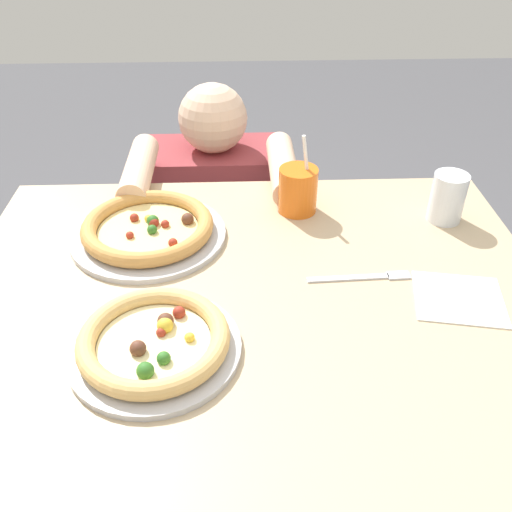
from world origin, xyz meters
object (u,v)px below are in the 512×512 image
drink_cup_colored (298,190)px  pizza_near (154,342)px  water_cup_clear (448,197)px  diner_seated (219,243)px  pizza_far (148,229)px  fork (364,277)px

drink_cup_colored → pizza_near: bearing=-122.1°
pizza_near → water_cup_clear: 0.72m
water_cup_clear → diner_seated: 0.78m
pizza_far → fork: size_ratio=1.63×
pizza_far → diner_seated: 0.61m
pizza_far → drink_cup_colored: (0.33, 0.10, 0.03)m
pizza_far → drink_cup_colored: bearing=17.2°
pizza_far → fork: 0.46m
pizza_far → diner_seated: (0.13, 0.47, -0.36)m
water_cup_clear → diner_seated: (-0.52, 0.42, -0.40)m
fork → diner_seated: 0.78m
pizza_near → drink_cup_colored: (0.28, 0.44, 0.03)m
pizza_near → water_cup_clear: bearing=32.9°
pizza_far → water_cup_clear: size_ratio=2.98×
pizza_far → fork: pizza_far is taller
drink_cup_colored → diner_seated: (-0.20, 0.37, -0.39)m
pizza_far → fork: bearing=-20.1°
pizza_near → water_cup_clear: (0.60, 0.39, 0.04)m
drink_cup_colored → water_cup_clear: drink_cup_colored is taller
drink_cup_colored → fork: (0.11, -0.26, -0.05)m
pizza_far → water_cup_clear: water_cup_clear is taller
drink_cup_colored → fork: 0.29m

